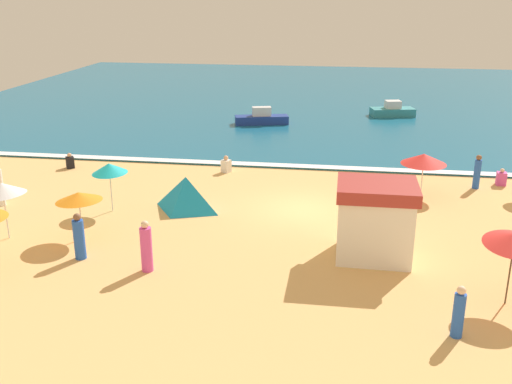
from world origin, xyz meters
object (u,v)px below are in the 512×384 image
(small_boat_0, at_px, (392,111))
(beachgoer_0, at_px, (146,248))
(lifeguard_cabana, at_px, (375,220))
(beachgoer_4, at_px, (459,313))
(beachgoer_7, at_px, (501,178))
(beach_umbrella_5, at_px, (424,159))
(beach_umbrella_8, at_px, (79,197))
(beach_tent, at_px, (186,193))
(small_boat_1, at_px, (262,118))
(beachgoer_9, at_px, (79,238))
(beachgoer_3, at_px, (70,162))
(beachgoer_8, at_px, (477,172))
(beach_umbrella_2, at_px, (109,168))
(beach_umbrella_7, at_px, (2,189))
(beachgoer_1, at_px, (226,165))

(small_boat_0, bearing_deg, beachgoer_0, -109.93)
(lifeguard_cabana, height_order, beachgoer_4, lifeguard_cabana)
(beachgoer_7, bearing_deg, beach_umbrella_5, -151.18)
(lifeguard_cabana, xyz_separation_m, beachgoer_0, (-7.62, -2.29, -0.56))
(small_boat_0, bearing_deg, beach_umbrella_8, -117.86)
(beach_tent, distance_m, small_boat_1, 17.16)
(beach_tent, bearing_deg, beach_umbrella_5, 18.36)
(beach_tent, xyz_separation_m, beachgoer_7, (14.29, 5.63, -0.40))
(beach_umbrella_5, bearing_deg, beachgoer_7, 28.82)
(beachgoer_9, relative_size, small_boat_0, 0.50)
(beachgoer_3, relative_size, beachgoer_8, 0.50)
(lifeguard_cabana, height_order, beach_umbrella_2, lifeguard_cabana)
(lifeguard_cabana, distance_m, beachgoer_9, 10.44)
(beachgoer_3, bearing_deg, beach_umbrella_7, -78.75)
(lifeguard_cabana, height_order, beachgoer_8, lifeguard_cabana)
(beach_tent, height_order, beachgoer_4, beachgoer_4)
(beachgoer_1, height_order, beachgoer_9, beachgoer_9)
(beach_umbrella_5, bearing_deg, small_boat_0, 90.47)
(beach_umbrella_7, bearing_deg, beachgoer_9, -20.44)
(beach_umbrella_7, bearing_deg, beachgoer_8, 25.29)
(beachgoer_7, distance_m, beachgoer_8, 1.57)
(beach_umbrella_8, height_order, beachgoer_0, beach_umbrella_8)
(beachgoer_4, bearing_deg, beachgoer_1, 123.12)
(beach_umbrella_8, xyz_separation_m, beachgoer_0, (3.34, -2.25, -0.86))
(beachgoer_1, distance_m, beachgoer_4, 17.06)
(beach_umbrella_5, height_order, beachgoer_9, beach_umbrella_5)
(beachgoer_1, bearing_deg, beach_umbrella_2, -120.34)
(small_boat_1, bearing_deg, beachgoer_4, -70.56)
(beach_umbrella_7, relative_size, beachgoer_7, 2.75)
(beach_umbrella_8, height_order, beachgoer_1, beach_umbrella_8)
(small_boat_1, bearing_deg, lifeguard_cabana, -71.42)
(lifeguard_cabana, bearing_deg, beach_umbrella_8, -179.76)
(beachgoer_7, bearing_deg, beachgoer_8, -151.33)
(beach_umbrella_5, bearing_deg, beachgoer_8, 28.90)
(beachgoer_7, relative_size, small_boat_0, 0.25)
(beach_tent, xyz_separation_m, beachgoer_8, (12.97, 4.90, 0.05))
(beachgoer_7, height_order, small_boat_0, small_boat_0)
(beach_tent, bearing_deg, beachgoer_0, -88.04)
(beach_umbrella_7, distance_m, beachgoer_9, 3.93)
(small_boat_0, height_order, small_boat_1, small_boat_1)
(beachgoer_7, bearing_deg, beachgoer_9, -146.75)
(beach_umbrella_2, xyz_separation_m, beach_umbrella_5, (13.37, 4.03, -0.14))
(beachgoer_0, distance_m, beachgoer_9, 2.72)
(beach_umbrella_5, relative_size, beach_umbrella_8, 1.01)
(beachgoer_4, height_order, beachgoer_8, beachgoer_8)
(beachgoer_0, relative_size, small_boat_0, 0.54)
(small_boat_1, bearing_deg, beachgoer_7, -40.56)
(beachgoer_1, bearing_deg, beach_umbrella_8, -111.58)
(beachgoer_9, bearing_deg, small_boat_1, 81.66)
(beachgoer_4, distance_m, small_boat_0, 29.89)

